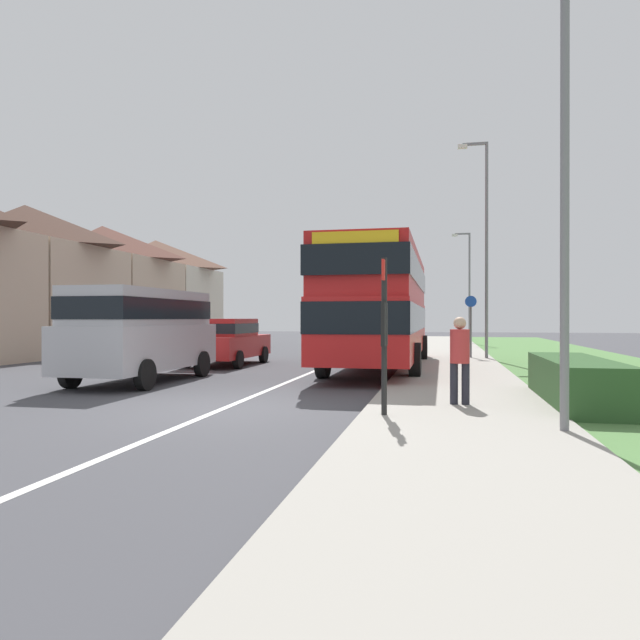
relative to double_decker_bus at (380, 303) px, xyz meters
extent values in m
plane|color=#424247|center=(-1.93, -8.64, -2.14)|extent=(120.00, 120.00, 0.00)
cube|color=silver|center=(-1.93, -0.64, -2.14)|extent=(0.14, 60.00, 0.01)
cube|color=#9E998E|center=(2.27, -2.64, -2.08)|extent=(3.20, 68.00, 0.12)
cube|color=#517F42|center=(6.57, -2.64, -2.10)|extent=(6.00, 68.00, 0.08)
cube|color=#2D5128|center=(4.37, -7.27, -1.69)|extent=(1.10, 4.16, 0.90)
cube|color=red|center=(0.00, 0.00, -0.82)|extent=(2.50, 11.12, 1.65)
cube|color=red|center=(0.00, 0.00, 0.78)|extent=(2.45, 10.90, 1.55)
cube|color=black|center=(0.00, 0.00, -0.49)|extent=(2.52, 11.17, 0.76)
cube|color=black|center=(0.00, 0.00, 0.86)|extent=(2.52, 11.17, 0.72)
cube|color=gold|center=(0.00, -5.50, 1.28)|extent=(2.00, 0.08, 0.44)
cylinder|color=black|center=(-1.25, 3.45, -1.64)|extent=(0.30, 1.00, 1.00)
cylinder|color=black|center=(1.25, 3.45, -1.64)|extent=(0.30, 1.00, 1.00)
cylinder|color=black|center=(-1.25, -3.06, -1.64)|extent=(0.30, 1.00, 1.00)
cylinder|color=black|center=(1.25, -3.06, -1.64)|extent=(0.30, 1.00, 1.00)
cube|color=#B7B7BC|center=(-5.61, -5.01, -1.23)|extent=(1.95, 5.12, 1.11)
cube|color=#B7B7BC|center=(-5.61, -5.01, -0.22)|extent=(1.72, 4.71, 0.91)
cube|color=black|center=(-5.61, -5.01, -0.27)|extent=(1.75, 4.76, 0.51)
cylinder|color=black|center=(-6.56, -3.42, -1.78)|extent=(0.20, 0.72, 0.72)
cylinder|color=black|center=(-4.65, -3.42, -1.78)|extent=(0.20, 0.72, 0.72)
cylinder|color=black|center=(-6.56, -6.60, -1.78)|extent=(0.20, 0.72, 0.72)
cylinder|color=black|center=(-4.65, -6.60, -1.78)|extent=(0.20, 0.72, 0.72)
cube|color=#B21E1E|center=(-5.44, 0.55, -1.48)|extent=(1.85, 4.39, 0.73)
cube|color=#B21E1E|center=(-5.44, 0.33, -0.81)|extent=(1.63, 2.42, 0.60)
cube|color=black|center=(-5.44, 0.33, -0.84)|extent=(1.66, 2.44, 0.33)
cylinder|color=black|center=(-6.34, 1.91, -1.84)|extent=(0.20, 0.60, 0.60)
cylinder|color=black|center=(-4.53, 1.91, -1.84)|extent=(0.20, 0.60, 0.60)
cylinder|color=black|center=(-6.34, -0.82, -1.84)|extent=(0.20, 0.60, 0.60)
cylinder|color=black|center=(-4.53, -0.82, -1.84)|extent=(0.20, 0.60, 0.60)
cylinder|color=#23232D|center=(2.17, -8.09, -1.72)|extent=(0.14, 0.14, 0.85)
cylinder|color=#23232D|center=(2.37, -8.09, -1.72)|extent=(0.14, 0.14, 0.85)
cylinder|color=#BF3333|center=(2.27, -8.09, -0.99)|extent=(0.34, 0.34, 0.60)
sphere|color=tan|center=(2.27, -8.09, -0.58)|extent=(0.22, 0.22, 0.22)
cylinder|color=black|center=(1.07, -9.49, -0.84)|extent=(0.09, 0.09, 2.60)
cube|color=red|center=(1.07, -9.49, 0.26)|extent=(0.04, 0.44, 0.32)
cube|color=black|center=(1.07, -9.47, -0.59)|extent=(0.06, 0.52, 0.68)
cylinder|color=slate|center=(3.04, 4.60, -1.09)|extent=(0.08, 0.08, 2.10)
cylinder|color=blue|center=(3.04, 4.60, 0.16)|extent=(0.44, 0.03, 0.44)
cylinder|color=slate|center=(3.59, -10.26, 1.74)|extent=(0.12, 0.12, 7.76)
cylinder|color=slate|center=(3.61, 4.34, 2.05)|extent=(0.12, 0.12, 8.39)
cube|color=slate|center=(3.16, 4.34, 6.20)|extent=(0.90, 0.10, 0.10)
cube|color=silver|center=(2.71, 4.34, 6.13)|extent=(0.36, 0.20, 0.14)
cylinder|color=slate|center=(3.59, 18.45, 1.33)|extent=(0.12, 0.12, 6.95)
cube|color=slate|center=(3.14, 18.45, 4.76)|extent=(0.90, 0.10, 0.10)
cube|color=silver|center=(2.69, 18.45, 4.69)|extent=(0.36, 0.20, 0.14)
cube|color=#C1A88E|center=(-16.67, 4.36, 0.29)|extent=(7.19, 6.00, 4.87)
pyramid|color=#4C3328|center=(-16.67, 4.36, 3.70)|extent=(7.19, 6.00, 1.95)
cube|color=#C1A88E|center=(-16.67, 10.48, 0.29)|extent=(7.19, 6.00, 4.87)
pyramid|color=brown|center=(-16.67, 10.48, 3.70)|extent=(7.19, 6.00, 1.95)
cube|color=beige|center=(-16.67, 16.60, 0.29)|extent=(7.19, 6.00, 4.87)
pyramid|color=brown|center=(-16.67, 16.60, 3.70)|extent=(7.19, 6.00, 1.95)
camera|label=1|loc=(1.97, -18.63, -0.50)|focal=32.51mm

